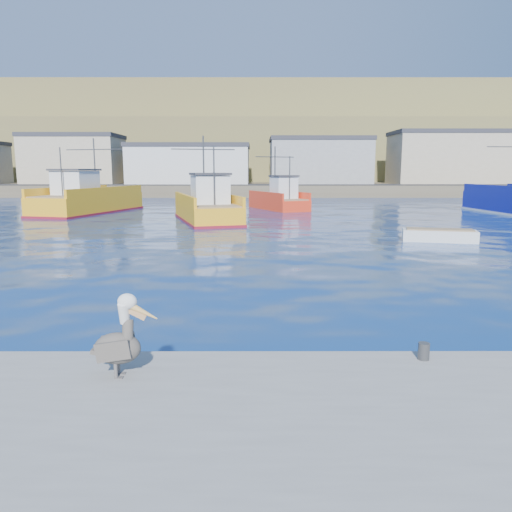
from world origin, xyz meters
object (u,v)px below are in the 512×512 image
at_px(trawler_yellow_a, 87,200).
at_px(boat_orange, 280,199).
at_px(trawler_yellow_b, 207,208).
at_px(skiff_mid, 439,236).
at_px(pelican, 120,341).

distance_m(trawler_yellow_a, boat_orange, 17.70).
distance_m(trawler_yellow_b, boat_orange, 12.69).
relative_size(trawler_yellow_a, skiff_mid, 3.30).
bearing_deg(boat_orange, skiff_mid, -71.02).
relative_size(skiff_mid, pelican, 2.91).
bearing_deg(trawler_yellow_b, skiff_mid, -38.27).
xyz_separation_m(trawler_yellow_a, pelican, (12.79, -36.90, -0.02)).
distance_m(trawler_yellow_b, pelican, 29.42).
xyz_separation_m(trawler_yellow_a, boat_orange, (17.30, 3.72, -0.10)).
xyz_separation_m(trawler_yellow_b, pelican, (1.38, -29.39, 0.10)).
bearing_deg(pelican, trawler_yellow_b, 92.69).
bearing_deg(boat_orange, pelican, -96.34).
distance_m(skiff_mid, pelican, 22.35).
bearing_deg(trawler_yellow_a, trawler_yellow_b, -33.37).
height_order(trawler_yellow_b, boat_orange, trawler_yellow_b).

